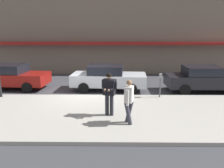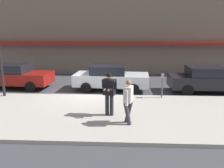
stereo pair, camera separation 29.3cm
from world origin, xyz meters
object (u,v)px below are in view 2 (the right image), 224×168
at_px(parked_sedan_near, 15,76).
at_px(parked_sedan_mid, 111,77).
at_px(man_texting_on_phone, 109,89).
at_px(pedestrian_in_light_coat, 128,99).
at_px(parked_sedan_far, 207,79).
at_px(parking_meter, 162,82).

relative_size(parked_sedan_near, parked_sedan_mid, 1.00).
relative_size(man_texting_on_phone, pedestrian_in_light_coat, 1.06).
distance_m(parked_sedan_near, pedestrian_in_light_coat, 9.02).
relative_size(parked_sedan_mid, parked_sedan_far, 1.02).
bearing_deg(pedestrian_in_light_coat, parked_sedan_far, 46.51).
xyz_separation_m(parked_sedan_mid, parking_meter, (2.80, -1.93, 0.18)).
xyz_separation_m(parked_sedan_near, parking_meter, (8.93, -2.19, 0.18)).
distance_m(parked_sedan_near, man_texting_on_phone, 7.93).
height_order(parked_sedan_near, pedestrian_in_light_coat, pedestrian_in_light_coat).
relative_size(parked_sedan_near, parked_sedan_far, 1.02).
xyz_separation_m(pedestrian_in_light_coat, parking_meter, (1.87, 3.42, -0.14)).
xyz_separation_m(man_texting_on_phone, parking_meter, (2.62, 2.60, -0.28)).
bearing_deg(parked_sedan_near, man_texting_on_phone, -37.25).
bearing_deg(parked_sedan_far, pedestrian_in_light_coat, -133.49).
bearing_deg(parked_sedan_far, parked_sedan_mid, 177.17).
height_order(parked_sedan_far, parking_meter, parked_sedan_far).
xyz_separation_m(parked_sedan_near, pedestrian_in_light_coat, (7.06, -5.61, 0.32)).
bearing_deg(parked_sedan_far, parked_sedan_near, 177.38).
bearing_deg(parking_meter, pedestrian_in_light_coat, -118.67).
xyz_separation_m(parked_sedan_mid, man_texting_on_phone, (0.17, -4.53, 0.46)).
xyz_separation_m(parked_sedan_near, parked_sedan_far, (11.87, -0.54, 0.00)).
bearing_deg(man_texting_on_phone, parked_sedan_mid, 92.19).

